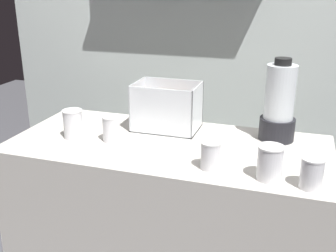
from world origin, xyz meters
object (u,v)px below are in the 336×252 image
object	(u,v)px
carrot_display_bin	(169,115)
juice_cup_orange_right	(270,165)
blender_pitcher	(279,106)
juice_cup_mango_far_right	(311,175)
juice_cup_beet_far_left	(73,126)
juice_cup_orange_left	(111,130)
juice_cup_carrot_middle	(211,157)

from	to	relation	value
carrot_display_bin	juice_cup_orange_right	size ratio (longest dim) A/B	2.38
blender_pitcher	juice_cup_mango_far_right	size ratio (longest dim) A/B	3.26
carrot_display_bin	juice_cup_orange_right	distance (m)	0.64
juice_cup_beet_far_left	juice_cup_orange_left	bearing A→B (deg)	4.18
juice_cup_beet_far_left	juice_cup_orange_left	size ratio (longest dim) A/B	1.13
juice_cup_carrot_middle	juice_cup_orange_right	bearing A→B (deg)	-5.22
blender_pitcher	juice_cup_beet_far_left	size ratio (longest dim) A/B	2.82
juice_cup_beet_far_left	juice_cup_carrot_middle	bearing A→B (deg)	-10.92
carrot_display_bin	juice_cup_beet_far_left	distance (m)	0.45
juice_cup_mango_far_right	carrot_display_bin	bearing A→B (deg)	147.08
juice_cup_orange_left	juice_cup_orange_right	xyz separation A→B (m)	(0.70, -0.16, 0.01)
carrot_display_bin	juice_cup_mango_far_right	xyz separation A→B (m)	(0.65, -0.42, -0.02)
juice_cup_carrot_middle	juice_cup_mango_far_right	world-z (taller)	juice_cup_mango_far_right
blender_pitcher	juice_cup_orange_left	distance (m)	0.75
blender_pitcher	juice_cup_carrot_middle	world-z (taller)	blender_pitcher
juice_cup_orange_left	juice_cup_carrot_middle	bearing A→B (deg)	-16.43
juice_cup_beet_far_left	juice_cup_orange_right	distance (m)	0.89
carrot_display_bin	juice_cup_beet_far_left	world-z (taller)	carrot_display_bin
juice_cup_orange_right	carrot_display_bin	bearing A→B (deg)	142.06
blender_pitcher	juice_cup_beet_far_left	xyz separation A→B (m)	(-0.88, -0.26, -0.10)
juice_cup_carrot_middle	juice_cup_mango_far_right	bearing A→B (deg)	-7.17
juice_cup_orange_left	juice_cup_orange_right	size ratio (longest dim) A/B	0.91
carrot_display_bin	juice_cup_orange_left	distance (m)	0.30
blender_pitcher	juice_cup_carrot_middle	bearing A→B (deg)	-119.01
juice_cup_orange_left	juice_cup_carrot_middle	size ratio (longest dim) A/B	1.06
juice_cup_orange_left	juice_cup_beet_far_left	bearing A→B (deg)	-175.82
juice_cup_mango_far_right	blender_pitcher	bearing A→B (deg)	108.30
juice_cup_orange_left	juice_cup_mango_far_right	world-z (taller)	juice_cup_orange_left
carrot_display_bin	juice_cup_orange_left	bearing A→B (deg)	-130.17
blender_pitcher	juice_cup_beet_far_left	bearing A→B (deg)	-163.31
juice_cup_orange_left	juice_cup_carrot_middle	distance (m)	0.50
blender_pitcher	juice_cup_carrot_middle	xyz separation A→B (m)	(-0.22, -0.39, -0.11)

